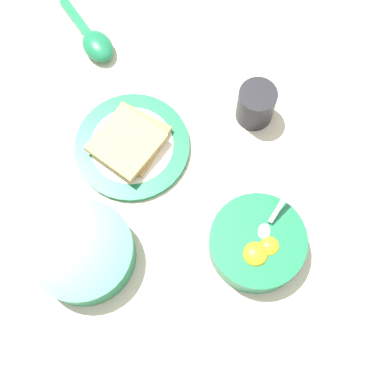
{
  "coord_description": "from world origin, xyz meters",
  "views": [
    {
      "loc": [
        0.34,
        0.03,
        0.84
      ],
      "look_at": [
        0.07,
        -0.02,
        0.02
      ],
      "focal_mm": 50.0,
      "sensor_mm": 36.0,
      "label": 1
    }
  ],
  "objects_px": {
    "toast_plate": "(132,146)",
    "congee_bowl": "(83,252)",
    "soup_spoon": "(94,42)",
    "drinking_cup": "(256,104)",
    "egg_bowl": "(257,243)",
    "toast_sandwich": "(129,142)"
  },
  "relations": [
    {
      "from": "toast_plate",
      "to": "egg_bowl",
      "type": "bearing_deg",
      "value": 60.13
    },
    {
      "from": "toast_sandwich",
      "to": "drinking_cup",
      "type": "bearing_deg",
      "value": 117.02
    },
    {
      "from": "egg_bowl",
      "to": "drinking_cup",
      "type": "height_order",
      "value": "egg_bowl"
    },
    {
      "from": "congee_bowl",
      "to": "drinking_cup",
      "type": "xyz_separation_m",
      "value": [
        -0.3,
        0.23,
        0.01
      ]
    },
    {
      "from": "toast_plate",
      "to": "drinking_cup",
      "type": "height_order",
      "value": "drinking_cup"
    },
    {
      "from": "toast_sandwich",
      "to": "toast_plate",
      "type": "bearing_deg",
      "value": 104.47
    },
    {
      "from": "toast_plate",
      "to": "soup_spoon",
      "type": "relative_size",
      "value": 1.42
    },
    {
      "from": "egg_bowl",
      "to": "congee_bowl",
      "type": "height_order",
      "value": "egg_bowl"
    },
    {
      "from": "toast_plate",
      "to": "drinking_cup",
      "type": "xyz_separation_m",
      "value": [
        -0.1,
        0.19,
        0.03
      ]
    },
    {
      "from": "drinking_cup",
      "to": "toast_plate",
      "type": "bearing_deg",
      "value": -62.78
    },
    {
      "from": "egg_bowl",
      "to": "toast_plate",
      "type": "distance_m",
      "value": 0.27
    },
    {
      "from": "toast_sandwich",
      "to": "soup_spoon",
      "type": "height_order",
      "value": "toast_sandwich"
    },
    {
      "from": "egg_bowl",
      "to": "toast_sandwich",
      "type": "relative_size",
      "value": 1.1
    },
    {
      "from": "soup_spoon",
      "to": "congee_bowl",
      "type": "relative_size",
      "value": 0.86
    },
    {
      "from": "toast_plate",
      "to": "congee_bowl",
      "type": "xyz_separation_m",
      "value": [
        0.2,
        -0.03,
        0.02
      ]
    },
    {
      "from": "egg_bowl",
      "to": "toast_sandwich",
      "type": "distance_m",
      "value": 0.27
    },
    {
      "from": "soup_spoon",
      "to": "drinking_cup",
      "type": "height_order",
      "value": "drinking_cup"
    },
    {
      "from": "toast_plate",
      "to": "congee_bowl",
      "type": "height_order",
      "value": "congee_bowl"
    },
    {
      "from": "toast_sandwich",
      "to": "soup_spoon",
      "type": "xyz_separation_m",
      "value": [
        -0.19,
        -0.11,
        -0.01
      ]
    },
    {
      "from": "toast_plate",
      "to": "soup_spoon",
      "type": "height_order",
      "value": "soup_spoon"
    },
    {
      "from": "toast_plate",
      "to": "toast_sandwich",
      "type": "height_order",
      "value": "toast_sandwich"
    },
    {
      "from": "toast_plate",
      "to": "toast_sandwich",
      "type": "distance_m",
      "value": 0.02
    }
  ]
}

